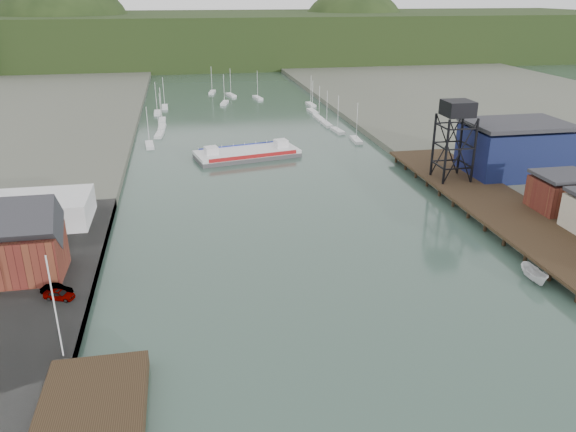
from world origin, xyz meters
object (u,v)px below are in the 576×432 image
object	(u,v)px
lift_tower	(457,113)
chain_ferry	(247,153)
motorboat	(534,275)
car_west_a	(59,295)
harbor_building	(15,247)

from	to	relation	value
lift_tower	chain_ferry	distance (m)	51.45
motorboat	car_west_a	bearing A→B (deg)	177.11
harbor_building	motorboat	size ratio (longest dim) A/B	2.19
motorboat	car_west_a	size ratio (longest dim) A/B	1.42
lift_tower	car_west_a	xyz separation A→B (m)	(-70.56, -35.39, -13.38)
harbor_building	car_west_a	size ratio (longest dim) A/B	3.10
chain_ferry	harbor_building	bearing A→B (deg)	-135.07
chain_ferry	car_west_a	size ratio (longest dim) A/B	6.72
lift_tower	chain_ferry	world-z (taller)	lift_tower
chain_ferry	car_west_a	bearing A→B (deg)	-127.70
harbor_building	chain_ferry	distance (m)	70.47
lift_tower	car_west_a	bearing A→B (deg)	-153.36
car_west_a	motorboat	bearing A→B (deg)	-72.78
lift_tower	motorboat	bearing A→B (deg)	-99.11
chain_ferry	motorboat	distance (m)	77.65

